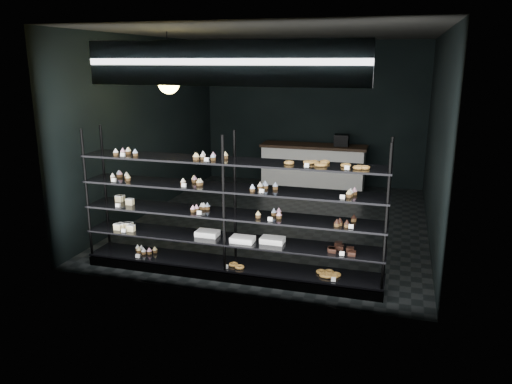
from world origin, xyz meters
TOP-DOWN VIEW (x-y plane):
  - room at (0.00, 0.00)m, footprint 5.01×6.01m
  - display_shelf at (-0.12, -2.45)m, footprint 4.00×0.50m
  - signage at (0.00, -2.93)m, footprint 3.30×0.05m
  - pendant_lamp at (-1.39, -1.41)m, footprint 0.31×0.31m
  - service_counter at (0.14, 2.50)m, footprint 2.32×0.65m

SIDE VIEW (x-z plane):
  - service_counter at x=0.14m, z-range -0.11..1.12m
  - display_shelf at x=-0.12m, z-range -0.33..1.58m
  - room at x=0.00m, z-range 0.00..3.20m
  - pendant_lamp at x=-1.39m, z-range 2.01..2.89m
  - signage at x=0.00m, z-range 2.50..3.00m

